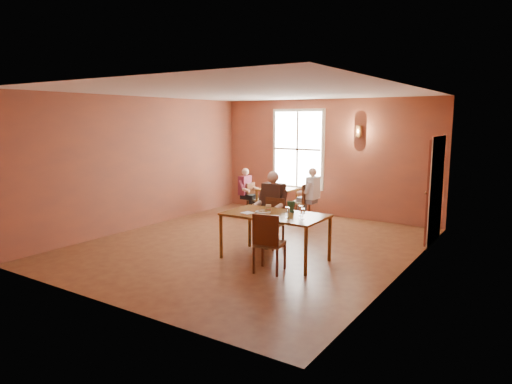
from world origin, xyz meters
The scene contains 28 objects.
ground centered at (0.00, 0.00, 0.00)m, with size 6.00×7.00×0.01m, color brown.
wall_back centered at (0.00, 3.50, 1.50)m, with size 6.00×0.04×3.00m, color brown.
wall_front centered at (0.00, -3.50, 1.50)m, with size 6.00×0.04×3.00m, color brown.
wall_left centered at (-3.00, 0.00, 1.50)m, with size 0.04×7.00×3.00m, color brown.
wall_right centered at (3.00, 0.00, 1.50)m, with size 0.04×7.00×3.00m, color brown.
ceiling centered at (0.00, 0.00, 3.00)m, with size 6.00×7.00×0.04m, color white.
window centered at (-0.80, 3.45, 1.70)m, with size 1.36×0.10×1.96m, color white.
door centered at (2.94, 2.30, 1.05)m, with size 0.12×1.04×2.10m, color maroon.
wall_sconce centered at (0.90, 3.40, 2.20)m, with size 0.16×0.16×0.28m, color brown.
main_table centered at (0.89, -0.54, 0.42)m, with size 1.78×1.00×0.84m, color brown, non-canonical shape.
chair_diner_main centered at (0.39, 0.11, 0.48)m, with size 0.42×0.42×0.96m, color maroon, non-canonical shape.
diner_main centered at (0.39, 0.08, 0.71)m, with size 0.57×0.57×1.42m, color #2E2117, non-canonical shape.
chair_empty centered at (1.15, -1.14, 0.50)m, with size 0.44×0.44×0.99m, color #3E240E, non-canonical shape.
plate_food centered at (0.64, -0.55, 0.85)m, with size 0.28×0.28×0.04m, color white.
sandwich centered at (0.71, -0.47, 0.89)m, with size 0.09×0.09×0.11m, color #DEB07C.
goblet_a centered at (1.34, -0.43, 0.93)m, with size 0.08×0.08×0.19m, color white, non-canonical shape.
goblet_b centered at (1.48, -0.62, 0.93)m, with size 0.08×0.08×0.19m, color white, non-canonical shape.
goblet_c centered at (1.22, -0.68, 0.93)m, with size 0.08×0.08×0.19m, color white, non-canonical shape.
menu_stand centered at (1.06, -0.27, 0.94)m, with size 0.12×0.06×0.21m, color #22462A.
knife centered at (0.86, -0.82, 0.84)m, with size 0.20×0.02×0.00m, color white.
napkin centered at (0.43, -0.74, 0.84)m, with size 0.19×0.19×0.01m, color white.
second_table centered at (-0.94, 2.62, 0.37)m, with size 0.83×0.83×0.73m, color brown, non-canonical shape.
chair_diner_white centered at (-0.29, 2.62, 0.46)m, with size 0.41×0.41×0.92m, color #3C2111, non-canonical shape.
diner_white centered at (-0.26, 2.62, 0.63)m, with size 0.51×0.51×1.27m, color white, non-canonical shape.
chair_diner_maroon centered at (-1.59, 2.62, 0.41)m, with size 0.36×0.36×0.82m, color #3F2111, non-canonical shape.
diner_maroon centered at (-1.62, 2.62, 0.58)m, with size 0.47×0.47×1.17m, color maroon, non-canonical shape.
cup_a centered at (-0.76, 2.55, 0.78)m, with size 0.11×0.11×0.09m, color white.
cup_b centered at (-1.12, 2.70, 0.78)m, with size 0.10×0.10×0.09m, color silver.
Camera 1 is at (4.92, -7.32, 2.49)m, focal length 32.00 mm.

